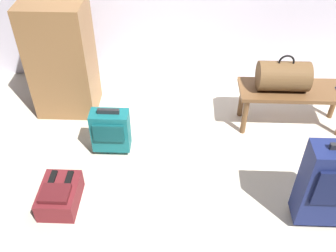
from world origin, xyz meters
The scene contains 7 objects.
ground_plane centered at (0.00, 0.00, 0.00)m, with size 6.60×6.60×0.00m, color beige.
bench centered at (0.63, 0.75, 0.35)m, with size 1.00×0.36×0.41m.
duffel_bag_brown centered at (0.50, 0.75, 0.54)m, with size 0.44×0.26×0.34m.
suitcase_upright_navy centered at (0.66, -0.34, 0.39)m, with size 0.46×0.22×0.76m.
suitcase_small_teal centered at (-0.98, 0.33, 0.24)m, with size 0.32×0.19×0.46m.
backpack_maroon centered at (-1.29, -0.27, 0.09)m, with size 0.28×0.38×0.21m.
side_cabinet centered at (-1.50, 0.96, 0.55)m, with size 0.56×0.44×1.10m.
Camera 1 is at (-0.40, -2.09, 2.35)m, focal length 40.75 mm.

